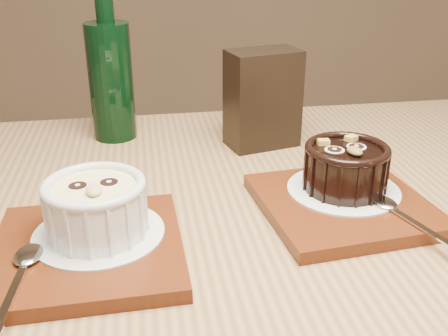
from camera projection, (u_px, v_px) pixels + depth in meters
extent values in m
cube|color=brown|center=(229.00, 246.00, 0.57)|extent=(1.26, 0.90, 0.04)
cube|color=#56240E|center=(89.00, 250.00, 0.51)|extent=(0.20, 0.20, 0.01)
cylinder|color=silver|center=(99.00, 233.00, 0.52)|extent=(0.13, 0.13, 0.00)
cylinder|color=silver|center=(96.00, 210.00, 0.51)|extent=(0.09, 0.09, 0.05)
cylinder|color=#DFD888|center=(94.00, 188.00, 0.50)|extent=(0.08, 0.08, 0.00)
torus|color=silver|center=(94.00, 185.00, 0.50)|extent=(0.10, 0.10, 0.01)
cylinder|color=black|center=(78.00, 185.00, 0.50)|extent=(0.02, 0.02, 0.00)
cylinder|color=black|center=(109.00, 182.00, 0.51)|extent=(0.02, 0.02, 0.00)
ellipsoid|color=tan|center=(94.00, 190.00, 0.49)|extent=(0.02, 0.03, 0.01)
cube|color=#56240E|center=(343.00, 204.00, 0.59)|extent=(0.21, 0.21, 0.01)
cylinder|color=silver|center=(343.00, 189.00, 0.61)|extent=(0.13, 0.13, 0.00)
cylinder|color=black|center=(345.00, 170.00, 0.60)|extent=(0.09, 0.09, 0.05)
cylinder|color=black|center=(347.00, 152.00, 0.59)|extent=(0.08, 0.08, 0.00)
torus|color=black|center=(348.00, 149.00, 0.59)|extent=(0.10, 0.10, 0.01)
cylinder|color=black|center=(335.00, 149.00, 0.59)|extent=(0.02, 0.02, 0.00)
cylinder|color=black|center=(356.00, 146.00, 0.60)|extent=(0.02, 0.02, 0.00)
ellipsoid|color=brown|center=(355.00, 151.00, 0.57)|extent=(0.02, 0.02, 0.01)
cube|color=olive|center=(323.00, 142.00, 0.60)|extent=(0.01, 0.01, 0.01)
cube|color=olive|center=(351.00, 138.00, 0.61)|extent=(0.02, 0.02, 0.01)
cube|color=black|center=(263.00, 99.00, 0.75)|extent=(0.11, 0.09, 0.14)
cylinder|color=black|center=(111.00, 82.00, 0.78)|extent=(0.06, 0.06, 0.17)
cylinder|color=black|center=(104.00, 1.00, 0.73)|extent=(0.03, 0.03, 0.06)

